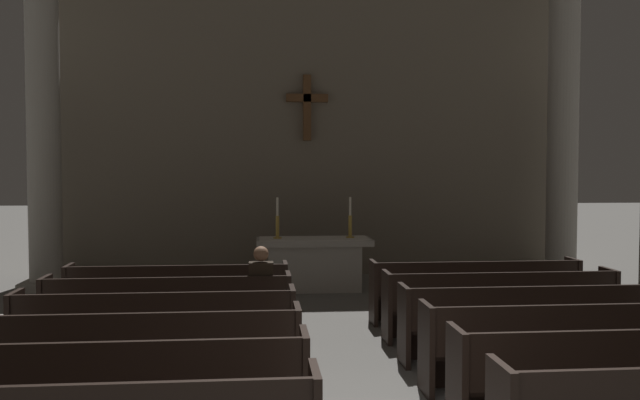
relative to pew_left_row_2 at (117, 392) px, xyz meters
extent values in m
cube|color=black|center=(0.00, 0.04, -0.05)|extent=(3.07, 0.40, 0.05)
cube|color=black|center=(0.00, -0.19, 0.22)|extent=(3.07, 0.05, 0.50)
cube|color=black|center=(1.56, 0.02, 0.00)|extent=(0.06, 0.50, 0.95)
cube|color=black|center=(0.00, 1.10, -0.05)|extent=(3.07, 0.40, 0.05)
cube|color=black|center=(0.00, 0.88, 0.22)|extent=(3.07, 0.05, 0.50)
cube|color=black|center=(0.00, 1.28, -0.28)|extent=(3.07, 0.04, 0.40)
cube|color=black|center=(1.56, 1.08, 0.00)|extent=(0.06, 0.50, 0.95)
cube|color=black|center=(0.00, 2.16, -0.05)|extent=(3.07, 0.40, 0.05)
cube|color=black|center=(0.00, 1.94, 0.22)|extent=(3.07, 0.05, 0.50)
cube|color=black|center=(0.00, 2.34, -0.28)|extent=(3.07, 0.04, 0.40)
cube|color=black|center=(1.56, 2.14, 0.00)|extent=(0.06, 0.50, 0.95)
cube|color=black|center=(-1.56, 2.14, 0.00)|extent=(0.06, 0.50, 0.95)
cube|color=black|center=(0.00, 3.23, -0.05)|extent=(3.07, 0.40, 0.05)
cube|color=black|center=(0.00, 3.00, 0.22)|extent=(3.07, 0.05, 0.50)
cube|color=black|center=(0.00, 3.41, -0.28)|extent=(3.07, 0.04, 0.40)
cube|color=black|center=(1.56, 3.21, 0.00)|extent=(0.06, 0.50, 0.95)
cube|color=black|center=(-1.56, 3.21, 0.00)|extent=(0.06, 0.50, 0.95)
cube|color=black|center=(0.00, 4.29, -0.05)|extent=(3.07, 0.40, 0.05)
cube|color=black|center=(0.00, 4.06, 0.22)|extent=(3.07, 0.05, 0.50)
cube|color=black|center=(0.00, 4.47, -0.28)|extent=(3.07, 0.04, 0.40)
cube|color=black|center=(1.56, 4.27, 0.00)|extent=(0.06, 0.50, 0.95)
cube|color=black|center=(-1.56, 4.27, 0.00)|extent=(0.06, 0.50, 0.95)
cube|color=black|center=(4.46, 0.04, -0.05)|extent=(3.07, 0.40, 0.05)
cube|color=black|center=(4.46, 0.22, -0.28)|extent=(3.07, 0.04, 0.40)
cube|color=black|center=(2.89, 0.02, 0.00)|extent=(0.06, 0.50, 0.95)
cube|color=black|center=(4.46, 1.10, -0.05)|extent=(3.07, 0.40, 0.05)
cube|color=black|center=(4.46, 0.88, 0.22)|extent=(3.07, 0.05, 0.50)
cube|color=black|center=(4.46, 1.28, -0.28)|extent=(3.07, 0.04, 0.40)
cube|color=black|center=(2.89, 1.08, 0.00)|extent=(0.06, 0.50, 0.95)
cube|color=black|center=(4.46, 2.16, -0.05)|extent=(3.07, 0.40, 0.05)
cube|color=black|center=(4.46, 1.94, 0.22)|extent=(3.07, 0.05, 0.50)
cube|color=black|center=(4.46, 2.34, -0.28)|extent=(3.07, 0.04, 0.40)
cube|color=black|center=(2.89, 2.14, 0.00)|extent=(0.06, 0.50, 0.95)
cube|color=black|center=(4.46, 3.23, -0.05)|extent=(3.07, 0.40, 0.05)
cube|color=black|center=(4.46, 3.00, 0.22)|extent=(3.07, 0.05, 0.50)
cube|color=black|center=(4.46, 3.41, -0.28)|extent=(3.07, 0.04, 0.40)
cube|color=black|center=(2.89, 3.21, 0.00)|extent=(0.06, 0.50, 0.95)
cube|color=black|center=(6.02, 3.21, 0.00)|extent=(0.06, 0.50, 0.95)
cube|color=black|center=(4.46, 4.29, -0.05)|extent=(3.07, 0.40, 0.05)
cube|color=black|center=(4.46, 4.06, 0.22)|extent=(3.07, 0.05, 0.50)
cube|color=black|center=(4.46, 4.47, -0.28)|extent=(3.07, 0.04, 0.40)
cube|color=black|center=(2.89, 4.27, 0.00)|extent=(0.06, 0.50, 0.95)
cube|color=black|center=(6.02, 4.27, 0.00)|extent=(0.06, 0.50, 0.95)
cube|color=#9E998E|center=(-2.87, 7.47, -0.38)|extent=(0.86, 0.86, 0.20)
cylinder|color=#9E998E|center=(-2.87, 7.47, 2.46)|extent=(0.61, 0.61, 5.88)
cube|color=#9E998E|center=(7.32, 7.47, -0.38)|extent=(0.86, 0.86, 0.20)
cylinder|color=#9E998E|center=(7.32, 7.47, 2.46)|extent=(0.61, 0.61, 5.88)
cube|color=#A8A399|center=(2.23, 7.12, -0.04)|extent=(1.76, 0.72, 0.88)
cube|color=#A8A399|center=(2.23, 7.12, 0.46)|extent=(2.20, 0.90, 0.12)
cube|color=silver|center=(2.23, 7.12, 0.53)|extent=(2.09, 0.86, 0.01)
cylinder|color=#B79338|center=(1.53, 7.12, 0.54)|extent=(0.16, 0.16, 0.02)
cylinder|color=#B79338|center=(1.53, 7.12, 0.75)|extent=(0.07, 0.07, 0.43)
cylinder|color=silver|center=(1.53, 7.12, 1.14)|extent=(0.04, 0.04, 0.35)
cylinder|color=#B79338|center=(2.93, 7.12, 0.54)|extent=(0.16, 0.16, 0.02)
cylinder|color=#B79338|center=(2.93, 7.12, 0.75)|extent=(0.07, 0.07, 0.43)
cylinder|color=silver|center=(2.93, 7.12, 1.14)|extent=(0.04, 0.04, 0.35)
cube|color=#706656|center=(2.23, 9.17, 2.86)|extent=(11.17, 0.25, 6.67)
cube|color=brown|center=(2.23, 8.96, 3.19)|extent=(0.17, 0.17, 1.42)
cube|color=brown|center=(2.23, 8.96, 3.40)|extent=(0.91, 0.17, 0.17)
cube|color=#26262B|center=(1.21, 3.41, -0.25)|extent=(0.24, 0.14, 0.45)
cube|color=#26262B|center=(1.21, 3.28, 0.03)|extent=(0.28, 0.36, 0.12)
cube|color=#2D2319|center=(1.21, 3.15, 0.36)|extent=(0.32, 0.20, 0.54)
sphere|color=#9E7051|center=(1.21, 3.15, 0.74)|extent=(0.20, 0.20, 0.20)
camera|label=1|loc=(1.19, -5.57, 1.84)|focal=37.41mm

